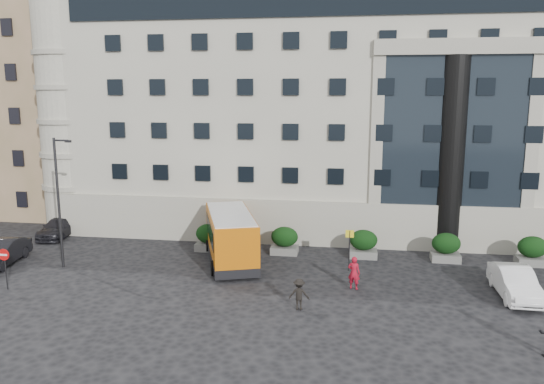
{
  "coord_description": "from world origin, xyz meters",
  "views": [
    {
      "loc": [
        5.55,
        -26.07,
        10.66
      ],
      "look_at": [
        1.01,
        3.53,
        5.0
      ],
      "focal_mm": 35.0,
      "sensor_mm": 36.0,
      "label": 1
    }
  ],
  "objects": [
    {
      "name": "ground",
      "position": [
        0.0,
        0.0,
        0.0
      ],
      "size": [
        120.0,
        120.0,
        0.0
      ],
      "primitive_type": "plane",
      "color": "black",
      "rests_on": "ground"
    },
    {
      "name": "civic_building",
      "position": [
        6.0,
        22.0,
        9.0
      ],
      "size": [
        44.0,
        24.0,
        18.0
      ],
      "primitive_type": "cube",
      "color": "#A3A090",
      "rests_on": "ground"
    },
    {
      "name": "entrance_column",
      "position": [
        12.0,
        10.3,
        6.5
      ],
      "size": [
        1.8,
        1.8,
        13.0
      ],
      "primitive_type": "cylinder",
      "color": "black",
      "rests_on": "ground"
    },
    {
      "name": "apartment_near",
      "position": [
        -24.0,
        20.0,
        10.0
      ],
      "size": [
        14.0,
        14.0,
        20.0
      ],
      "primitive_type": "cube",
      "color": "olive",
      "rests_on": "ground"
    },
    {
      "name": "apartment_far",
      "position": [
        -27.0,
        38.0,
        11.0
      ],
      "size": [
        13.0,
        13.0,
        22.0
      ],
      "primitive_type": "cube",
      "color": "#7E6149",
      "rests_on": "ground"
    },
    {
      "name": "hedge_a",
      "position": [
        -4.0,
        7.8,
        0.93
      ],
      "size": [
        1.8,
        1.26,
        1.84
      ],
      "color": "#5B5B59",
      "rests_on": "ground"
    },
    {
      "name": "hedge_b",
      "position": [
        1.2,
        7.8,
        0.93
      ],
      "size": [
        1.8,
        1.26,
        1.84
      ],
      "color": "#5B5B59",
      "rests_on": "ground"
    },
    {
      "name": "hedge_c",
      "position": [
        6.4,
        7.8,
        0.93
      ],
      "size": [
        1.8,
        1.26,
        1.84
      ],
      "color": "#5B5B59",
      "rests_on": "ground"
    },
    {
      "name": "hedge_d",
      "position": [
        11.6,
        7.8,
        0.93
      ],
      "size": [
        1.8,
        1.26,
        1.84
      ],
      "color": "#5B5B59",
      "rests_on": "ground"
    },
    {
      "name": "hedge_e",
      "position": [
        16.8,
        7.8,
        0.93
      ],
      "size": [
        1.8,
        1.26,
        1.84
      ],
      "color": "#5B5B59",
      "rests_on": "ground"
    },
    {
      "name": "street_lamp",
      "position": [
        -11.94,
        3.0,
        4.37
      ],
      "size": [
        1.16,
        0.18,
        8.0
      ],
      "color": "#262628",
      "rests_on": "ground"
    },
    {
      "name": "bus_stop_sign",
      "position": [
        5.5,
        5.0,
        1.73
      ],
      "size": [
        0.5,
        0.08,
        2.52
      ],
      "color": "#262628",
      "rests_on": "ground"
    },
    {
      "name": "no_entry_sign",
      "position": [
        -13.0,
        -1.04,
        1.65
      ],
      "size": [
        0.64,
        0.16,
        2.32
      ],
      "color": "#262628",
      "rests_on": "ground"
    },
    {
      "name": "minibus",
      "position": [
        -1.97,
        5.61,
        1.74
      ],
      "size": [
        4.98,
        8.03,
        3.17
      ],
      "rotation": [
        0.0,
        0.0,
        0.34
      ],
      "color": "#BF5D09",
      "rests_on": "ground"
    },
    {
      "name": "red_truck",
      "position": [
        -17.42,
        15.87,
        1.53
      ],
      "size": [
        3.49,
        5.91,
        2.98
      ],
      "rotation": [
        0.0,
        0.0,
        -0.2
      ],
      "color": "maroon",
      "rests_on": "ground"
    },
    {
      "name": "parked_car_b",
      "position": [
        -16.0,
        2.82,
        0.78
      ],
      "size": [
        2.2,
        4.89,
        1.56
      ],
      "primitive_type": "imported",
      "rotation": [
        0.0,
        0.0,
        0.12
      ],
      "color": "black",
      "rests_on": "ground"
    },
    {
      "name": "parked_car_c",
      "position": [
        -16.09,
        9.52,
        0.68
      ],
      "size": [
        2.3,
        4.81,
        1.35
      ],
      "primitive_type": "imported",
      "rotation": [
        0.0,
        0.0,
        0.09
      ],
      "color": "black",
      "rests_on": "ground"
    },
    {
      "name": "parked_car_d",
      "position": [
        -11.5,
        12.75,
        0.65
      ],
      "size": [
        2.85,
        4.95,
        1.3
      ],
      "primitive_type": "imported",
      "rotation": [
        0.0,
        0.0,
        -0.16
      ],
      "color": "black",
      "rests_on": "ground"
    },
    {
      "name": "white_taxi",
      "position": [
        14.18,
        2.08,
        0.8
      ],
      "size": [
        1.77,
        4.86,
        1.59
      ],
      "primitive_type": "imported",
      "rotation": [
        0.0,
        0.0,
        0.02
      ],
      "color": "white",
      "rests_on": "ground"
    },
    {
      "name": "pedestrian_a",
      "position": [
        5.79,
        1.97,
        0.92
      ],
      "size": [
        0.77,
        0.61,
        1.85
      ],
      "primitive_type": "imported",
      "rotation": [
        0.0,
        0.0,
        2.86
      ],
      "color": "#A81024",
      "rests_on": "ground"
    },
    {
      "name": "pedestrian_c",
      "position": [
        3.11,
        -1.29,
        0.8
      ],
      "size": [
        1.04,
        0.6,
        1.6
      ],
      "primitive_type": "imported",
      "rotation": [
        0.0,
        0.0,
        3.14
      ],
      "color": "black",
      "rests_on": "ground"
    }
  ]
}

